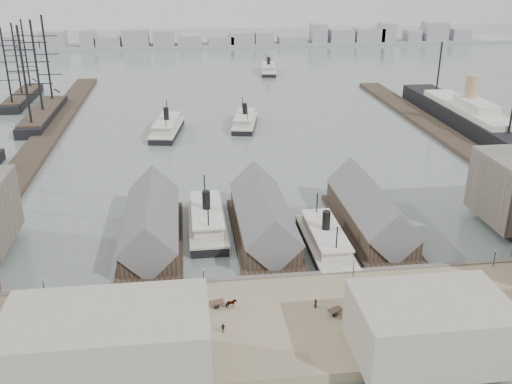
{
  "coord_description": "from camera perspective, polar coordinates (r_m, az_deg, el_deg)",
  "views": [
    {
      "loc": [
        -17.07,
        -103.46,
        61.45
      ],
      "look_at": [
        0.0,
        30.0,
        6.0
      ],
      "focal_mm": 40.0,
      "sensor_mm": 36.0,
      "label": 1
    }
  ],
  "objects": [
    {
      "name": "pedestrian_4",
      "position": [
        106.85,
        5.97,
        -11.01
      ],
      "size": [
        0.69,
        0.91,
        1.67
      ],
      "primitive_type": "imported",
      "rotation": [
        0.0,
        0.0,
        1.78
      ],
      "color": "black",
      "rests_on": "quay"
    },
    {
      "name": "pedestrian_7",
      "position": [
        107.63,
        16.98,
        -11.68
      ],
      "size": [
        0.82,
        1.23,
        1.78
      ],
      "primitive_type": "imported",
      "rotation": [
        0.0,
        0.0,
        4.86
      ],
      "color": "black",
      "rests_on": "quay"
    },
    {
      "name": "ferry_shed_center",
      "position": [
        134.16,
        0.71,
        -2.66
      ],
      "size": [
        14.0,
        42.0,
        12.6
      ],
      "color": "#2D231C",
      "rests_on": "ground"
    },
    {
      "name": "lamp_post_far_e",
      "position": [
        127.97,
        22.8,
        -5.83
      ],
      "size": [
        0.44,
        0.44,
        3.92
      ],
      "color": "black",
      "rests_on": "quay"
    },
    {
      "name": "pedestrian_1",
      "position": [
        106.26,
        -18.33,
        -12.42
      ],
      "size": [
        0.8,
        0.91,
        1.56
      ],
      "primitive_type": "imported",
      "rotation": [
        0.0,
        0.0,
        1.89
      ],
      "color": "black",
      "rests_on": "quay"
    },
    {
      "name": "pedestrian_5",
      "position": [
        105.51,
        9.75,
        -11.71
      ],
      "size": [
        0.76,
        0.76,
        1.7
      ],
      "primitive_type": "imported",
      "rotation": [
        0.0,
        0.0,
        5.52
      ],
      "color": "black",
      "rests_on": "quay"
    },
    {
      "name": "sailing_ship_far",
      "position": [
        285.45,
        -22.33,
        8.83
      ],
      "size": [
        8.56,
        47.54,
        35.18
      ],
      "color": "black",
      "rests_on": "ground"
    },
    {
      "name": "ocean_steamer",
      "position": [
        238.18,
        20.38,
        7.12
      ],
      "size": [
        13.79,
        100.77,
        20.15
      ],
      "color": "black",
      "rests_on": "ground"
    },
    {
      "name": "seawall",
      "position": [
        116.54,
        2.22,
        -8.78
      ],
      "size": [
        180.0,
        1.2,
        2.3
      ],
      "primitive_type": "cube",
      "color": "#59544C",
      "rests_on": "ground"
    },
    {
      "name": "street_bldg_west",
      "position": [
        90.17,
        -14.54,
        -14.8
      ],
      "size": [
        30.0,
        16.0,
        12.0
      ],
      "primitive_type": "cube",
      "color": "gray",
      "rests_on": "quay"
    },
    {
      "name": "west_wharf",
      "position": [
        218.33,
        -20.54,
        4.82
      ],
      "size": [
        10.0,
        220.0,
        1.6
      ],
      "primitive_type": "cube",
      "color": "#2D231C",
      "rests_on": "ground"
    },
    {
      "name": "ground",
      "position": [
        121.54,
        1.81,
        -7.99
      ],
      "size": [
        900.0,
        900.0,
        0.0
      ],
      "primitive_type": "plane",
      "color": "#586661",
      "rests_on": "ground"
    },
    {
      "name": "east_wharf",
      "position": [
        223.93,
        18.24,
        5.55
      ],
      "size": [
        10.0,
        180.0,
        1.6
      ],
      "primitive_type": "cube",
      "color": "#2D231C",
      "rests_on": "ground"
    },
    {
      "name": "lamp_post_far_w",
      "position": [
        115.34,
        -20.5,
        -8.65
      ],
      "size": [
        0.44,
        0.44,
        3.92
      ],
      "color": "black",
      "rests_on": "quay"
    },
    {
      "name": "ferry_open_mid",
      "position": [
        224.93,
        -1.13,
        7.14
      ],
      "size": [
        13.34,
        28.34,
        9.74
      ],
      "rotation": [
        0.0,
        0.0,
        -0.2
      ],
      "color": "black",
      "rests_on": "ground"
    },
    {
      "name": "pedestrian_3",
      "position": [
        100.19,
        -3.3,
        -13.4
      ],
      "size": [
        1.09,
        0.53,
        1.81
      ],
      "primitive_type": "imported",
      "rotation": [
        0.0,
        0.0,
        3.23
      ],
      "color": "black",
      "rests_on": "quay"
    },
    {
      "name": "horse_cart_center",
      "position": [
        106.33,
        -2.9,
        -11.08
      ],
      "size": [
        5.05,
        2.23,
        1.7
      ],
      "rotation": [
        0.0,
        0.0,
        1.79
      ],
      "color": "black",
      "rests_on": "quay"
    },
    {
      "name": "ferry_open_near",
      "position": [
        217.66,
        -8.89,
        6.41
      ],
      "size": [
        13.48,
        30.92,
        10.68
      ],
      "rotation": [
        0.0,
        0.0,
        -0.16
      ],
      "color": "black",
      "rests_on": "ground"
    },
    {
      "name": "far_shore",
      "position": [
        441.62,
        -5.46,
        14.81
      ],
      "size": [
        500.0,
        40.0,
        15.72
      ],
      "color": "gray",
      "rests_on": "ground"
    },
    {
      "name": "lamp_post_near_w",
      "position": [
        111.93,
        -5.27,
        -8.17
      ],
      "size": [
        0.44,
        0.44,
        3.92
      ],
      "color": "black",
      "rests_on": "quay"
    },
    {
      "name": "lamp_post_near_e",
      "position": [
        116.41,
        9.76,
        -7.13
      ],
      "size": [
        0.44,
        0.44,
        3.92
      ],
      "color": "black",
      "rests_on": "quay"
    },
    {
      "name": "ferry_docked_east",
      "position": [
        129.98,
        6.94,
        -4.82
      ],
      "size": [
        8.47,
        28.23,
        10.08
      ],
      "color": "black",
      "rests_on": "ground"
    },
    {
      "name": "horse_cart_right",
      "position": [
        105.06,
        9.01,
        -11.84
      ],
      "size": [
        4.83,
        3.31,
        1.63
      ],
      "rotation": [
        0.0,
        0.0,
        1.99
      ],
      "color": "black",
      "rests_on": "quay"
    },
    {
      "name": "pedestrian_6",
      "position": [
        114.31,
        14.35,
        -9.24
      ],
      "size": [
        0.99,
        1.02,
        1.66
      ],
      "primitive_type": "imported",
      "rotation": [
        0.0,
        0.0,
        0.91
      ],
      "color": "black",
      "rests_on": "quay"
    },
    {
      "name": "pedestrian_2",
      "position": [
        108.85,
        -12.78,
        -10.82
      ],
      "size": [
        0.67,
        1.1,
        1.65
      ],
      "primitive_type": "imported",
      "rotation": [
        0.0,
        0.0,
        1.52
      ],
      "color": "black",
      "rests_on": "quay"
    },
    {
      "name": "sailing_ship_mid",
      "position": [
        249.06,
        -20.49,
        7.37
      ],
      "size": [
        9.63,
        55.66,
        39.61
      ],
      "color": "black",
      "rests_on": "ground"
    },
    {
      "name": "ferry_docked_west",
      "position": [
        139.12,
        -4.93,
        -2.77
      ],
      "size": [
        8.86,
        29.53,
        10.55
      ],
      "color": "black",
      "rests_on": "ground"
    },
    {
      "name": "ferry_shed_west",
      "position": [
        133.37,
        -10.44,
        -3.21
      ],
      "size": [
        14.0,
        42.0,
        12.6
      ],
      "color": "#2D231C",
      "rests_on": "ground"
    },
    {
      "name": "quay",
      "position": [
        104.45,
        3.57,
        -13.01
      ],
      "size": [
        180.0,
        30.0,
        2.0
      ],
      "primitive_type": "cube",
      "color": "#807156",
      "rests_on": "ground"
    },
    {
      "name": "street_bldg_center",
      "position": [
        97.19,
        17.0,
        -12.81
      ],
      "size": [
        24.0,
        16.0,
        10.0
      ],
      "primitive_type": "cube",
      "color": "gray",
      "rests_on": "quay"
    },
    {
      "name": "horse_cart_left",
      "position": [
        110.19,
        -19.11,
        -11.13
      ],
      "size": [
        4.85,
        3.31,
        1.72
      ],
      "rotation": [
        0.0,
        0.0,
        1.13
      ],
      "color": "black",
      "rests_on": "quay"
    },
    {
      "name": "ferry_open_far",
      "position": [
        333.44,
        1.26,
        12.17
      ],
      "size": [
        11.32,
        27.94,
        9.7
      ],
      "rotation": [
        0.0,
        0.0,
        -0.12
      ],
      "color": "black",
      "rests_on": "ground"
    },
    {
      "name": "ferry_shed_east",
      "position": [
        139.87,
        11.33,
        -2.03
      ],
      "size": [
        14.0,
        42.0,
        12.6
      ],
      "color": "#2D231C",
      "rests_on": "ground"
    }
  ]
}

